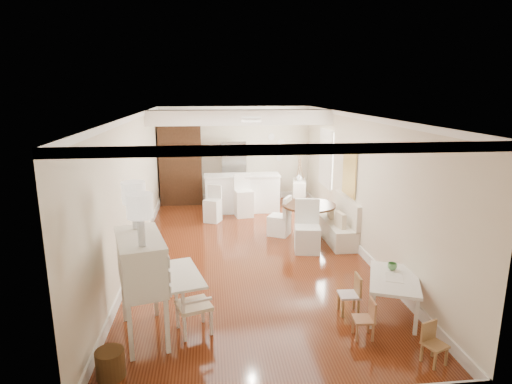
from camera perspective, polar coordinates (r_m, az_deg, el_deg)
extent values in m
plane|color=maroon|center=(8.91, -0.90, -8.06)|extent=(9.00, 9.00, 0.00)
cube|color=white|center=(8.30, -0.97, 10.22)|extent=(4.50, 9.00, 0.04)
cube|color=beige|center=(12.91, -2.82, 5.13)|extent=(4.50, 0.04, 2.80)
cube|color=beige|center=(4.27, 4.89, -12.62)|extent=(4.50, 0.04, 2.80)
cube|color=beige|center=(8.59, -16.05, 0.36)|extent=(0.04, 9.00, 2.80)
cube|color=beige|center=(8.99, 13.50, 1.08)|extent=(0.04, 9.00, 2.80)
cube|color=white|center=(10.50, -2.11, 9.91)|extent=(4.50, 0.45, 0.36)
cube|color=tan|center=(9.41, 12.33, 2.62)|extent=(0.04, 0.84, 1.04)
cube|color=white|center=(11.20, 9.35, 4.46)|extent=(0.04, 1.10, 1.40)
cylinder|color=#381E11|center=(12.82, -8.24, 6.98)|extent=(0.30, 0.03, 0.30)
cylinder|color=white|center=(7.81, -0.63, 9.64)|extent=(0.36, 0.36, 0.08)
cube|color=white|center=(6.01, -14.90, -12.19)|extent=(1.37, 1.39, 1.43)
cube|color=white|center=(6.11, -8.32, -14.56)|extent=(0.60, 0.60, 0.83)
cylinder|color=#533619|center=(5.62, -18.85, -20.86)|extent=(0.35, 0.35, 0.34)
cube|color=white|center=(6.86, 17.81, -13.01)|extent=(1.07, 1.32, 0.57)
cube|color=#A8724C|center=(6.16, 14.13, -16.05)|extent=(0.29, 0.29, 0.56)
cube|color=#997245|center=(6.69, 12.30, -13.17)|extent=(0.31, 0.31, 0.62)
cube|color=#9D7347|center=(5.93, 22.76, -18.21)|extent=(0.33, 0.33, 0.52)
cube|color=silver|center=(9.59, 10.74, -3.62)|extent=(0.52, 1.60, 0.98)
cylinder|color=#462816|center=(9.64, 7.03, -3.94)|extent=(1.23, 1.23, 0.80)
cube|color=white|center=(8.86, 6.88, -4.61)|extent=(0.59, 0.60, 1.07)
cube|color=white|center=(9.83, 3.11, -3.17)|extent=(0.60, 0.60, 0.92)
cube|color=white|center=(11.72, -1.86, -0.13)|extent=(2.05, 0.65, 1.03)
cube|color=silver|center=(10.84, -5.83, -1.60)|extent=(0.49, 0.49, 0.93)
cube|color=white|center=(11.24, -1.65, -0.51)|extent=(0.51, 0.51, 1.11)
cube|color=#381E11|center=(12.64, -9.99, 3.61)|extent=(1.20, 0.60, 2.30)
imported|color=silver|center=(12.68, -1.34, 2.69)|extent=(0.75, 0.65, 1.80)
cube|color=silver|center=(12.36, 5.75, -0.15)|extent=(0.48, 0.83, 0.75)
imported|color=#62A661|center=(6.98, 17.71, -9.44)|extent=(0.18, 0.18, 0.11)
imported|color=silver|center=(12.26, 5.76, 2.00)|extent=(0.23, 0.23, 0.20)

